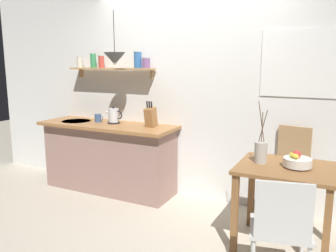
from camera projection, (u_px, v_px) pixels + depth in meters
ground_plane at (166, 213)px, 3.90m from camera, size 14.00×14.00×0.00m
back_wall at (206, 90)px, 4.13m from camera, size 6.80×0.11×2.70m
kitchen_counter at (109, 156)px, 4.54m from camera, size 1.83×0.63×0.90m
wall_shelf at (114, 65)px, 4.47m from camera, size 1.24×0.20×0.34m
dining_table at (285, 182)px, 3.07m from camera, size 0.83×0.72×0.77m
dining_chair_near at (281, 227)px, 2.50m from camera, size 0.51×0.49×0.88m
dining_chair_far at (290, 171)px, 3.63m from camera, size 0.45×0.46×1.01m
fruit_bowl at (297, 161)px, 3.00m from camera, size 0.24×0.24×0.15m
twig_vase at (261, 152)px, 3.14m from camera, size 0.11×0.11×0.57m
electric_kettle at (114, 116)px, 4.44m from camera, size 0.24×0.16×0.22m
knife_block at (151, 117)px, 4.19m from camera, size 0.11×0.17×0.32m
coffee_mug_by_sink at (98, 118)px, 4.55m from camera, size 0.13×0.08×0.11m
pendant_lamp at (115, 58)px, 4.07m from camera, size 0.26×0.26×0.62m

